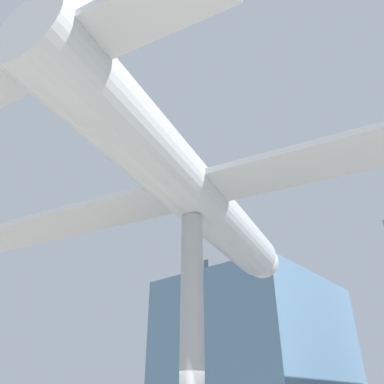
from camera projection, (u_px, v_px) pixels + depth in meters
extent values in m
cube|color=slate|center=(258.00, 356.00, 24.05)|extent=(9.36, 10.91, 8.97)
cube|color=#51565B|center=(252.00, 282.00, 26.40)|extent=(0.36, 10.36, 0.60)
cylinder|color=#999EA3|center=(192.00, 337.00, 9.18)|extent=(0.60, 0.60, 6.52)
cylinder|color=#B2B7BC|center=(192.00, 192.00, 11.19)|extent=(4.84, 12.67, 1.67)
cube|color=#B2B7BC|center=(192.00, 192.00, 11.19)|extent=(21.00, 7.12, 0.18)
cube|color=#B2B7BC|center=(59.00, 53.00, 6.90)|extent=(6.83, 2.70, 0.18)
cube|color=#B2B7BC|center=(68.00, 15.00, 7.44)|extent=(0.45, 1.11, 2.13)
cone|color=#B2B7BC|center=(260.00, 260.00, 16.49)|extent=(1.60, 1.25, 1.42)
sphere|color=black|center=(264.00, 264.00, 16.99)|extent=(0.44, 0.44, 0.44)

